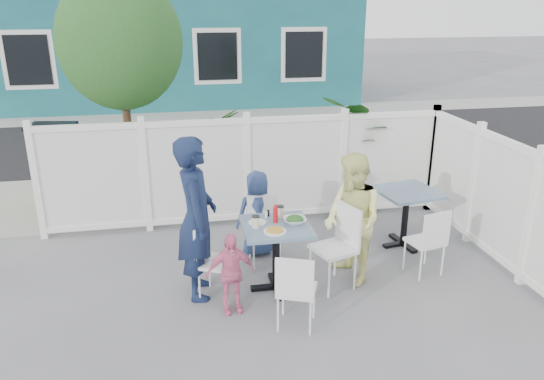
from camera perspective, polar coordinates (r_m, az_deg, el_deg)
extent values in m
plane|color=slate|center=(5.90, -0.02, -12.67)|extent=(80.00, 80.00, 0.00)
cube|color=gray|center=(9.29, -4.45, -0.15)|extent=(24.00, 2.60, 0.01)
cube|color=black|center=(12.82, -6.40, 5.40)|extent=(24.00, 5.00, 0.01)
cube|color=gray|center=(15.84, -7.36, 8.13)|extent=(24.00, 1.60, 0.01)
cube|color=#17525D|center=(18.89, -10.14, 19.02)|extent=(11.00, 6.00, 6.00)
cube|color=black|center=(16.12, -18.72, 13.23)|extent=(1.20, 0.04, 1.40)
cube|color=black|center=(16.10, -4.07, 14.18)|extent=(1.20, 0.04, 1.40)
cube|color=white|center=(7.73, -2.66, 2.09)|extent=(5.80, 0.04, 1.40)
cube|color=white|center=(7.54, -2.75, 7.46)|extent=(5.86, 0.08, 0.08)
cube|color=white|center=(7.99, -2.57, -3.10)|extent=(5.86, 0.08, 0.12)
cube|color=white|center=(7.15, 23.31, -1.05)|extent=(0.04, 3.60, 1.40)
cube|color=white|center=(6.95, 24.13, 4.67)|extent=(0.08, 3.66, 0.08)
cube|color=white|center=(7.44, 22.52, -6.53)|extent=(0.08, 3.66, 0.12)
cylinder|color=#382316|center=(8.45, -15.16, 5.64)|extent=(0.12, 0.12, 2.40)
ellipsoid|color=#1C471C|center=(8.23, -16.05, 15.12)|extent=(1.80, 1.62, 1.98)
cube|color=yellow|center=(9.45, -22.18, 2.59)|extent=(0.72, 0.57, 1.22)
imported|color=#1C471C|center=(8.36, -5.80, 3.21)|extent=(1.18, 1.18, 1.59)
imported|color=#1C471C|center=(8.71, 8.95, 4.41)|extent=(1.96, 2.06, 1.79)
cube|color=#40577A|center=(5.93, 0.45, -3.98)|extent=(0.76, 0.76, 0.04)
cylinder|color=black|center=(6.09, 0.44, -7.33)|extent=(0.09, 0.09, 0.74)
cube|color=black|center=(6.27, 0.43, -10.32)|extent=(0.60, 0.09, 0.04)
cube|color=black|center=(6.27, 0.43, -10.32)|extent=(0.09, 0.60, 0.04)
cube|color=#40577A|center=(7.24, 14.36, -0.21)|extent=(0.85, 0.85, 0.04)
cylinder|color=black|center=(7.37, 14.10, -3.02)|extent=(0.09, 0.09, 0.73)
cube|color=black|center=(7.52, 13.88, -5.57)|extent=(0.59, 0.18, 0.04)
cube|color=black|center=(7.52, 13.88, -5.57)|extent=(0.18, 0.59, 0.04)
cube|color=white|center=(5.96, -5.88, -7.75)|extent=(0.51, 0.51, 0.04)
cube|color=white|center=(5.91, -7.61, -5.51)|extent=(0.19, 0.37, 0.42)
cylinder|color=white|center=(6.15, -3.87, -8.96)|extent=(0.02, 0.02, 0.42)
cylinder|color=white|center=(5.87, -4.82, -10.51)|extent=(0.02, 0.02, 0.42)
cylinder|color=white|center=(6.24, -6.73, -8.61)|extent=(0.02, 0.02, 0.42)
cylinder|color=white|center=(5.97, -7.81, -10.11)|extent=(0.02, 0.02, 0.42)
cube|color=white|center=(6.14, 6.58, -6.34)|extent=(0.54, 0.56, 0.04)
cube|color=white|center=(6.14, 8.21, -3.68)|extent=(0.17, 0.43, 0.48)
cylinder|color=white|center=(6.02, 6.16, -9.45)|extent=(0.03, 0.03, 0.48)
cylinder|color=white|center=(6.29, 4.13, -8.00)|extent=(0.03, 0.03, 0.48)
cylinder|color=white|center=(6.21, 8.90, -8.59)|extent=(0.03, 0.03, 0.48)
cylinder|color=white|center=(6.48, 6.81, -7.23)|extent=(0.03, 0.03, 0.48)
cube|color=white|center=(6.67, -0.79, -4.57)|extent=(0.39, 0.37, 0.04)
cube|color=white|center=(6.74, -1.06, -2.17)|extent=(0.39, 0.03, 0.42)
cylinder|color=white|center=(6.65, 0.88, -6.64)|extent=(0.02, 0.02, 0.42)
cylinder|color=white|center=(6.60, -1.97, -6.88)|extent=(0.02, 0.02, 0.42)
cylinder|color=white|center=(6.93, 0.35, -5.50)|extent=(0.02, 0.02, 0.42)
cylinder|color=white|center=(6.88, -2.39, -5.72)|extent=(0.02, 0.02, 0.42)
cube|color=white|center=(5.45, 2.66, -10.68)|extent=(0.49, 0.48, 0.04)
cube|color=white|center=(5.19, 2.43, -9.47)|extent=(0.36, 0.17, 0.41)
cylinder|color=white|center=(5.70, 1.20, -11.52)|extent=(0.02, 0.02, 0.41)
cylinder|color=white|center=(5.67, 4.52, -11.81)|extent=(0.02, 0.02, 0.41)
cylinder|color=white|center=(5.45, 0.65, -13.18)|extent=(0.02, 0.02, 0.41)
cylinder|color=white|center=(5.41, 4.15, -13.50)|extent=(0.02, 0.02, 0.41)
cube|color=white|center=(6.69, 16.13, -5.35)|extent=(0.46, 0.45, 0.04)
cube|color=white|center=(6.48, 17.30, -4.08)|extent=(0.38, 0.11, 0.41)
cylinder|color=white|center=(6.79, 14.04, -6.70)|extent=(0.02, 0.02, 0.41)
cylinder|color=white|center=(6.98, 16.21, -6.14)|extent=(0.02, 0.02, 0.41)
cylinder|color=white|center=(6.58, 15.71, -7.77)|extent=(0.02, 0.02, 0.41)
cylinder|color=white|center=(6.78, 17.89, -7.15)|extent=(0.02, 0.02, 0.41)
imported|color=#131F3D|center=(5.84, -8.12, -3.03)|extent=(0.48, 0.70, 1.84)
imported|color=#F0F245|center=(6.18, 8.66, -3.19)|extent=(0.73, 0.86, 1.56)
imported|color=navy|center=(6.85, -1.56, -2.53)|extent=(0.60, 0.43, 1.13)
imported|color=pink|center=(5.66, -4.48, -8.92)|extent=(0.55, 0.29, 0.91)
cylinder|color=white|center=(5.74, 0.33, -4.47)|extent=(0.25, 0.25, 0.02)
cylinder|color=white|center=(5.97, -1.58, -3.51)|extent=(0.20, 0.20, 0.01)
imported|color=white|center=(5.96, 2.47, -3.30)|extent=(0.25, 0.25, 0.06)
cylinder|color=beige|center=(5.83, -1.75, -3.49)|extent=(0.08, 0.08, 0.13)
cylinder|color=beige|center=(6.10, 0.87, -2.39)|extent=(0.09, 0.09, 0.13)
cylinder|color=red|center=(5.95, 0.37, -2.69)|extent=(0.06, 0.06, 0.18)
cylinder|color=white|center=(6.10, -0.62, -2.66)|extent=(0.03, 0.03, 0.08)
cylinder|color=black|center=(6.14, -0.42, -2.49)|extent=(0.03, 0.03, 0.07)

